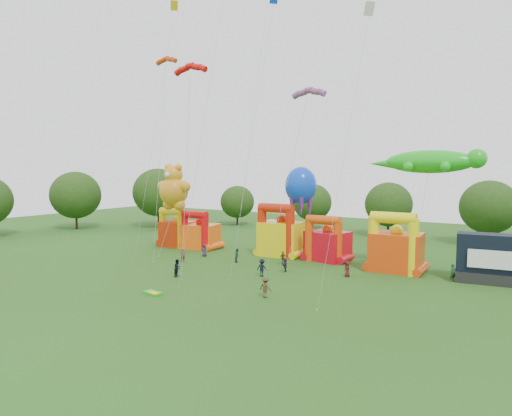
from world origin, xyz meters
The scene contains 24 objects.
ground centered at (0.00, 0.00, 0.00)m, with size 160.00×160.00×0.00m, color #284814.
tree_ring centered at (-1.14, 0.59, 6.26)m, with size 119.70×121.76×12.07m.
bouncy_castle_0 centered at (-17.16, 25.85, 2.30)m, with size 5.27×4.48×6.04m.
bouncy_castle_1 centered at (-12.87, 26.15, 2.21)m, with size 5.79×5.03×5.80m.
bouncy_castle_2 centered at (0.21, 27.54, 2.77)m, with size 5.87×4.83×7.34m.
bouncy_castle_3 centered at (6.99, 27.76, 2.30)m, with size 5.85×5.10×6.04m.
bouncy_castle_4 centered at (16.30, 26.18, 2.67)m, with size 5.95×4.86×7.08m.
stage_trailer centered at (26.96, 26.21, 2.51)m, with size 8.37×3.84×5.20m.
teddy_bear_kite centered at (-13.95, 21.57, 8.38)m, with size 5.74×5.90×12.80m.
gecko_kite centered at (19.33, 26.64, 10.35)m, with size 12.86×5.57×14.24m.
octopus_kite centered at (2.91, 28.05, 8.63)m, with size 4.25×6.63×12.36m.
parafoil_kites centered at (-9.82, 18.28, 13.33)m, with size 28.65×15.02×29.01m.
diamond_kites centered at (0.86, 15.10, 16.12)m, with size 29.74×19.35×39.42m.
folded_kite_bundle centered at (-0.74, 3.98, 0.14)m, with size 2.15×1.38×0.31m.
spectator_0 centered at (-8.35, 21.55, 0.85)m, with size 0.83×0.54×1.70m, color #26283F.
spectator_1 centered at (-8.36, 17.15, 0.84)m, with size 0.61×0.40×1.68m, color #591C19.
spectator_2 centered at (-2.31, 20.68, 0.89)m, with size 0.87×0.68×1.79m, color #1A4329.
spectator_3 centered at (4.38, 15.71, 0.98)m, with size 1.27×0.73×1.97m, color black.
spectator_4 centered at (3.26, 22.70, 0.83)m, with size 0.97×0.40×1.65m, color #3E3B19.
spectator_5 centered at (5.45, 19.15, 0.80)m, with size 1.48×0.47×1.60m, color #25233A.
spectator_6 centered at (12.50, 20.59, 0.88)m, with size 0.86×0.56×1.76m, color #4D1916.
spectator_7 centered at (22.82, 24.48, 0.95)m, with size 0.69×0.46×1.90m, color #183C20.
spectator_8 centered at (-3.56, 10.69, 0.98)m, with size 0.96×0.75×1.97m, color black.
spectator_9 centered at (8.97, 8.70, 0.98)m, with size 1.26×0.73×1.96m, color #42341A.
Camera 1 is at (30.13, -27.11, 11.99)m, focal length 32.00 mm.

